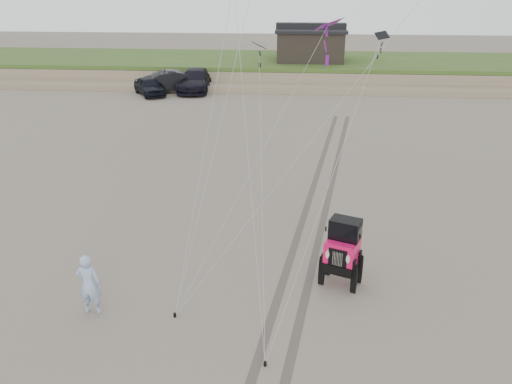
# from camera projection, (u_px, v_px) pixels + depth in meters

# --- Properties ---
(ground) EXTENTS (160.00, 160.00, 0.00)m
(ground) POSITION_uv_depth(u_px,v_px,m) (253.00, 320.00, 13.84)
(ground) COLOR #6B6054
(ground) RESTS_ON ground
(dune_ridge) EXTENTS (160.00, 14.25, 1.73)m
(dune_ridge) POSITION_uv_depth(u_px,v_px,m) (288.00, 69.00, 47.89)
(dune_ridge) COLOR #7A6B54
(dune_ridge) RESTS_ON ground
(cabin) EXTENTS (6.40, 5.40, 3.35)m
(cabin) POSITION_uv_depth(u_px,v_px,m) (310.00, 44.00, 46.32)
(cabin) COLOR black
(cabin) RESTS_ON dune_ridge
(truck_a) EXTENTS (3.76, 4.48, 1.45)m
(truck_a) POSITION_uv_depth(u_px,v_px,m) (149.00, 86.00, 40.61)
(truck_a) COLOR black
(truck_a) RESTS_ON ground
(truck_b) EXTENTS (5.63, 3.70, 1.75)m
(truck_b) POSITION_uv_depth(u_px,v_px,m) (177.00, 81.00, 41.83)
(truck_b) COLOR black
(truck_b) RESTS_ON ground
(truck_c) EXTENTS (2.82, 6.23, 1.77)m
(truck_c) POSITION_uv_depth(u_px,v_px,m) (195.00, 80.00, 42.13)
(truck_c) COLOR black
(truck_c) RESTS_ON ground
(jeep) EXTENTS (3.54, 5.04, 1.73)m
(jeep) POSITION_uv_depth(u_px,v_px,m) (341.00, 260.00, 15.17)
(jeep) COLOR #E61157
(jeep) RESTS_ON ground
(man) EXTENTS (0.70, 0.47, 1.85)m
(man) POSITION_uv_depth(u_px,v_px,m) (89.00, 284.00, 13.83)
(man) COLOR #80A3C6
(man) RESTS_ON ground
(stake_main) EXTENTS (0.08, 0.08, 0.12)m
(stake_main) POSITION_uv_depth(u_px,v_px,m) (175.00, 315.00, 13.97)
(stake_main) COLOR black
(stake_main) RESTS_ON ground
(stake_aux) EXTENTS (0.08, 0.08, 0.12)m
(stake_aux) POSITION_uv_depth(u_px,v_px,m) (265.00, 364.00, 12.19)
(stake_aux) COLOR black
(stake_aux) RESTS_ON ground
(tire_tracks) EXTENTS (5.22, 29.74, 0.01)m
(tire_tracks) POSITION_uv_depth(u_px,v_px,m) (317.00, 204.00, 21.01)
(tire_tracks) COLOR #4C443D
(tire_tracks) RESTS_ON ground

